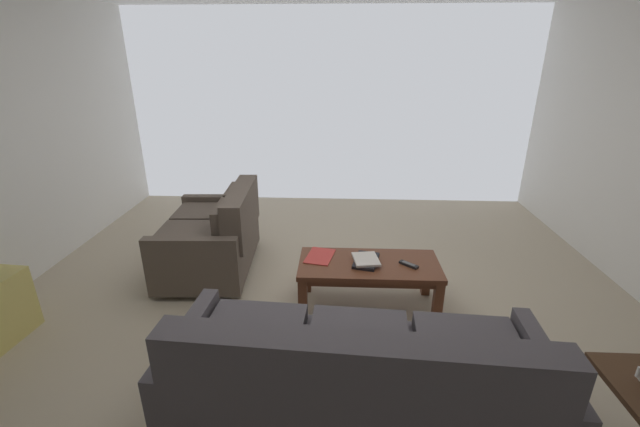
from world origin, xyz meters
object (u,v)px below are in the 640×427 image
at_px(sofa_main, 357,381).
at_px(coffee_table, 369,270).
at_px(loose_magazine, 320,256).
at_px(book_stack, 366,260).
at_px(tv_remote, 409,265).
at_px(loveseat_near, 215,236).

distance_m(sofa_main, coffee_table, 1.24).
bearing_deg(sofa_main, loose_magazine, -78.68).
height_order(book_stack, tv_remote, book_stack).
xyz_separation_m(coffee_table, tv_remote, (-0.31, 0.03, 0.08)).
bearing_deg(book_stack, loveseat_near, -22.06).
xyz_separation_m(loveseat_near, loose_magazine, (-1.04, 0.49, 0.06)).
bearing_deg(tv_remote, loose_magazine, -9.88).
xyz_separation_m(book_stack, tv_remote, (-0.34, 0.04, -0.01)).
height_order(loveseat_near, tv_remote, loveseat_near).
distance_m(sofa_main, tv_remote, 1.28).
bearing_deg(loose_magazine, sofa_main, 113.37).
height_order(loveseat_near, coffee_table, loveseat_near).
bearing_deg(loveseat_near, sofa_main, 125.84).
bearing_deg(coffee_table, sofa_main, 83.44).
bearing_deg(sofa_main, tv_remote, -110.80).
bearing_deg(loveseat_near, book_stack, 157.94).
relative_size(sofa_main, tv_remote, 13.99).
height_order(loveseat_near, loose_magazine, loveseat_near).
relative_size(book_stack, tv_remote, 2.21).
xyz_separation_m(sofa_main, tv_remote, (-0.45, -1.19, 0.07)).
bearing_deg(loveseat_near, loose_magazine, 154.86).
xyz_separation_m(coffee_table, loose_magazine, (0.41, -0.09, 0.07)).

